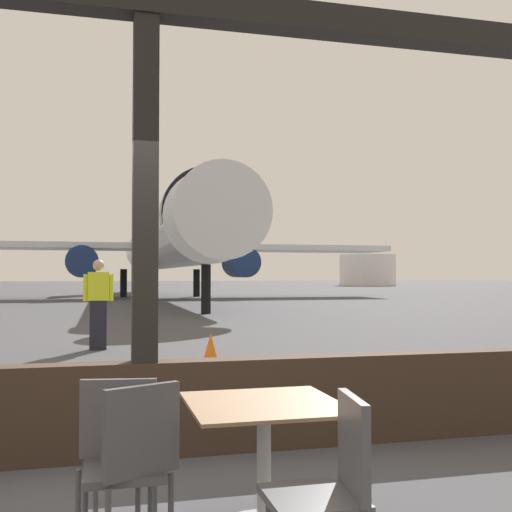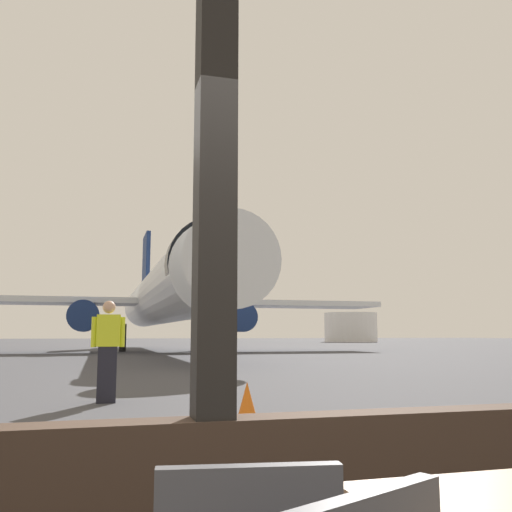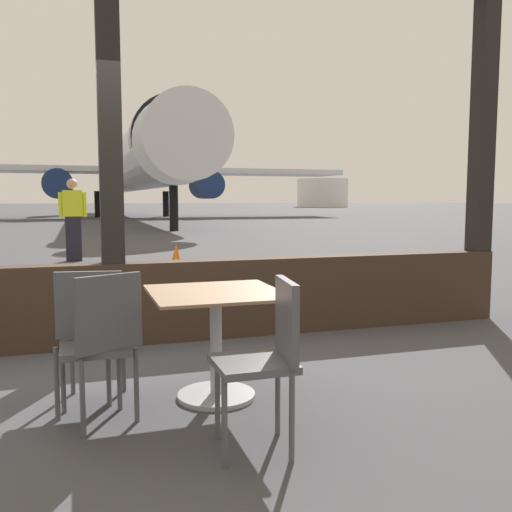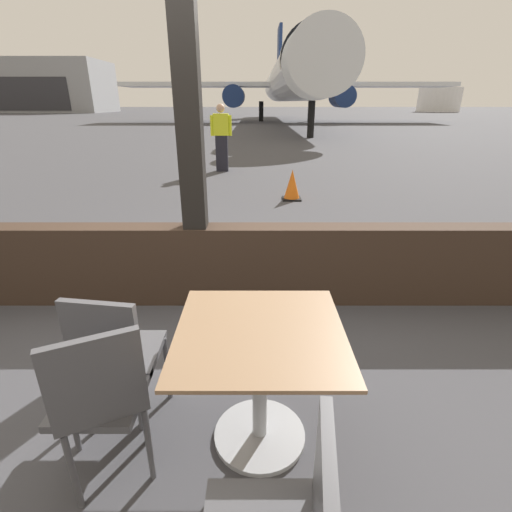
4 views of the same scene
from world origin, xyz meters
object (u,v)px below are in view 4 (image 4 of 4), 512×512
Objects in this scene: cafe_chair_window_right at (116,351)px; airplane at (289,80)px; cafe_chair_aisle_left at (100,395)px; ground_crew_worker at (221,137)px; traffic_cone at (292,186)px; dining_table at (260,375)px; fuel_storage_tank at (439,100)px; distant_hangar at (35,87)px.

airplane is at bearing 83.86° from cafe_chair_window_right.
cafe_chair_aisle_left is 9.16m from ground_crew_worker.
traffic_cone is (-2.21, -28.59, -3.26)m from airplane.
traffic_cone is at bearing 75.18° from cafe_chair_window_right.
ground_crew_worker is (-3.84, -25.33, -2.63)m from airplane.
airplane is at bearing 85.59° from traffic_cone.
traffic_cone is at bearing 83.10° from dining_table.
cafe_chair_window_right reaches higher than dining_table.
ground_crew_worker is 0.22× the size of fuel_storage_tank.
fuel_storage_tank is (75.12, 4.18, -2.13)m from distant_hangar.
cafe_chair_aisle_left is (0.05, -0.34, 0.00)m from cafe_chair_window_right.
ground_crew_worker is (-0.95, 8.90, 0.46)m from dining_table.
cafe_chair_aisle_left is 6.06m from traffic_cone.
dining_table is at bearing -83.88° from ground_crew_worker.
ground_crew_worker is 76.41m from fuel_storage_tank.
fuel_storage_tank is at bearing 64.74° from cafe_chair_aisle_left.
dining_table is 34.49m from airplane.
distant_hangar reaches higher than cafe_chair_window_right.
cafe_chair_aisle_left is at bearing -115.26° from fuel_storage_tank.
cafe_chair_window_right is 5.75m from traffic_cone.
cafe_chair_window_right is at bearing 173.50° from dining_table.
distant_hangar is at bearing 138.53° from airplane.
cafe_chair_aisle_left is 1.56× the size of traffic_cone.
ground_crew_worker is at bearing -58.36° from distant_hangar.
dining_table is at bearing -6.50° from cafe_chair_window_right.
ground_crew_worker is at bearing 116.66° from traffic_cone.
airplane reaches higher than distant_hangar.
dining_table is 0.96× the size of cafe_chair_window_right.
ground_crew_worker reaches higher than cafe_chair_window_right.
traffic_cone is at bearing -58.59° from distant_hangar.
airplane is 56.99m from distant_hangar.
fuel_storage_tank is at bearing 65.12° from dining_table.
cafe_chair_window_right is 84.20m from fuel_storage_tank.
cafe_chair_aisle_left reaches higher than cafe_chair_window_right.
cafe_chair_window_right is 0.98× the size of cafe_chair_aisle_left.
cafe_chair_window_right is (-0.79, 0.09, 0.09)m from dining_table.
fuel_storage_tank is (36.05, 76.39, 1.62)m from cafe_chair_aisle_left.
fuel_storage_tank is (34.62, 70.50, 1.89)m from traffic_cone.
ground_crew_worker is at bearing 96.12° from dining_table.
airplane is 53.01m from fuel_storage_tank.
traffic_cone is (1.42, 5.89, -0.26)m from cafe_chair_aisle_left.
fuel_storage_tank is at bearing 63.84° from traffic_cone.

